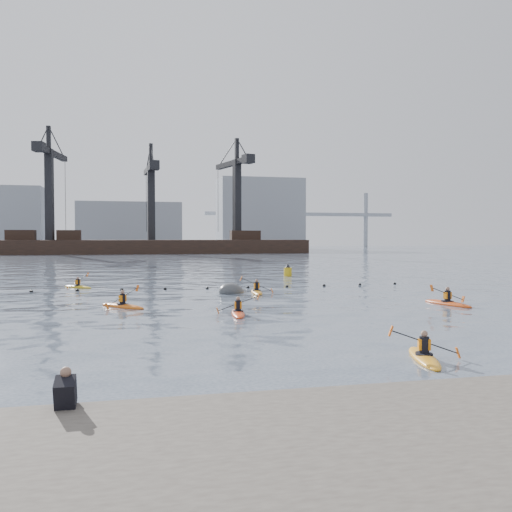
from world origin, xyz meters
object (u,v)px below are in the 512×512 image
at_px(kayaker_4, 447,303).
at_px(kayaker_5, 78,286).
at_px(kayaker_3, 257,291).
at_px(mooring_buoy, 232,293).
at_px(kayaker_2, 123,305).
at_px(nav_buoy, 288,272).
at_px(kayaker_1, 424,356).
at_px(kayaker_0, 238,312).

height_order(kayaker_4, kayaker_5, kayaker_4).
xyz_separation_m(kayaker_3, mooring_buoy, (-1.59, 0.49, -0.10)).
bearing_deg(kayaker_4, kayaker_2, -20.42).
xyz_separation_m(kayaker_4, kayaker_5, (-20.92, 15.11, -0.02)).
relative_size(kayaker_5, nav_buoy, 1.77).
relative_size(kayaker_2, nav_buoy, 2.07).
xyz_separation_m(kayaker_1, kayaker_2, (-9.19, 14.72, 0.00)).
bearing_deg(kayaker_5, mooring_buoy, -75.34).
height_order(kayaker_1, kayaker_3, kayaker_3).
relative_size(kayaker_2, kayaker_5, 1.17).
bearing_deg(kayaker_4, nav_buoy, -94.87).
distance_m(kayaker_3, kayaker_4, 12.28).
relative_size(kayaker_2, kayaker_4, 0.80).
xyz_separation_m(kayaker_2, mooring_buoy, (7.03, 6.11, -0.10)).
bearing_deg(kayaker_2, kayaker_5, 64.15).
height_order(kayaker_4, nav_buoy, nav_buoy).
relative_size(kayaker_0, kayaker_4, 0.88).
bearing_deg(nav_buoy, kayaker_3, -113.80).
relative_size(kayaker_1, kayaker_2, 1.12).
relative_size(kayaker_0, kayaker_2, 1.10).
bearing_deg(kayaker_2, mooring_buoy, -0.48).
bearing_deg(kayaker_4, kayaker_3, -54.81).
xyz_separation_m(kayaker_0, kayaker_4, (12.00, 1.11, 0.01)).
bearing_deg(kayaker_3, kayaker_4, -37.60).
relative_size(kayaker_2, kayaker_3, 0.86).
distance_m(kayaker_1, nav_buoy, 35.27).
xyz_separation_m(kayaker_1, mooring_buoy, (-2.16, 20.83, -0.10)).
distance_m(kayaker_1, kayaker_4, 14.47).
relative_size(kayaker_1, kayaker_5, 1.32).
height_order(kayaker_0, kayaker_5, kayaker_5).
bearing_deg(kayaker_4, kayaker_0, -5.81).
distance_m(kayaker_1, kayaker_3, 20.34).
xyz_separation_m(kayaker_2, kayaker_4, (17.49, -2.87, 0.01)).
bearing_deg(kayaker_1, kayaker_2, 138.79).
height_order(kayaker_0, kayaker_3, kayaker_3).
height_order(kayaker_3, mooring_buoy, kayaker_3).
distance_m(kayaker_3, kayaker_5, 13.74).
distance_m(kayaker_0, kayaker_5, 18.51).
relative_size(kayaker_2, mooring_buoy, 1.13).
bearing_deg(nav_buoy, kayaker_5, -156.97).
relative_size(kayaker_0, mooring_buoy, 1.24).
distance_m(mooring_buoy, nav_buoy, 16.07).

